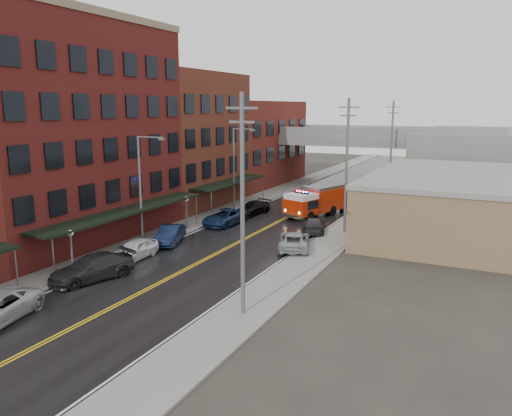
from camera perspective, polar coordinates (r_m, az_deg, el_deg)
The scene contains 30 objects.
road at distance 43.85m, azimuth -0.87°, elevation -3.35°, with size 11.00×160.00×0.02m, color black.
sidewalk_left at distance 47.46m, azimuth -8.78°, elevation -2.25°, with size 3.00×160.00×0.15m, color slate.
sidewalk_right at distance 41.19m, azimuth 8.27°, elevation -4.37°, with size 3.00×160.00×0.15m, color slate.
curb_left at distance 46.57m, azimuth -7.10°, elevation -2.47°, with size 0.30×160.00×0.15m, color gray.
curb_right at distance 41.69m, azimuth 6.10°, elevation -4.12°, with size 0.30×160.00×0.15m, color gray.
brick_building_b at distance 44.76m, azimuth -20.72°, elevation 7.88°, with size 9.00×20.00×18.00m, color #5B1A18.
brick_building_c at distance 58.30m, azimuth -8.03°, elevation 7.71°, with size 9.00×15.00×15.00m, color brown.
brick_building_far at distance 73.56m, azimuth -0.36°, elevation 7.42°, with size 9.00×20.00×12.00m, color maroon.
tan_building at distance 48.75m, azimuth 21.78°, elevation 0.33°, with size 14.00×22.00×5.00m, color #816345.
right_far_block at distance 78.21m, azimuth 25.02°, elevation 5.12°, with size 18.00×30.00×8.00m, color slate.
awning_1 at distance 41.53m, azimuth -14.59°, elevation -0.35°, with size 2.60×18.00×3.09m.
awning_2 at distance 55.78m, azimuth -2.92°, elevation 2.97°, with size 2.60×13.00×3.09m.
globe_lamp_1 at distance 36.01m, azimuth -20.39°, elevation -3.62°, with size 0.44×0.44×3.12m.
globe_lamp_2 at distance 46.49m, azimuth -7.95°, elevation 0.30°, with size 0.44×0.44×3.12m.
street_lamp_1 at distance 41.32m, azimuth -12.85°, elevation 2.77°, with size 2.64×0.22×9.00m.
street_lamp_2 at distance 54.61m, azimuth -2.33°, elevation 5.12°, with size 2.64×0.22×9.00m.
utility_pole_0 at distance 26.22m, azimuth -1.56°, elevation 0.60°, with size 1.80×0.24×12.00m.
utility_pole_1 at distance 44.74m, azimuth 10.33°, elevation 4.97°, with size 1.80×0.24×12.00m.
utility_pole_2 at distance 64.16m, azimuth 15.19°, elevation 6.69°, with size 1.80×0.24×12.00m.
overpass at distance 72.60m, azimuth 10.61°, elevation 7.16°, with size 40.00×10.00×7.50m.
fire_truck at distance 52.72m, azimuth 7.17°, elevation 0.97°, with size 5.48×8.96×3.12m.
parked_car_left_3 at distance 34.83m, azimuth -18.25°, elevation -6.52°, with size 2.32×5.70×1.66m, color #232426.
parked_car_left_4 at distance 38.62m, azimuth -13.68°, elevation -4.63°, with size 1.75×4.36×1.48m, color white.
parked_car_left_5 at distance 42.33m, azimuth -9.79°, elevation -3.03°, with size 1.59×4.57×1.51m, color #0E1934.
parked_car_left_6 at distance 48.34m, azimuth -3.62°, elevation -1.06°, with size 2.49×5.41×1.50m, color #132547.
parked_car_left_7 at distance 52.95m, azimuth -0.34°, elevation -0.00°, with size 1.93×4.74×1.37m, color black.
parked_car_right_0 at distance 40.11m, azimuth 4.37°, elevation -3.75°, with size 2.41×5.22×1.45m, color #93969A.
parked_car_right_1 at distance 45.72m, azimuth 6.65°, elevation -1.94°, with size 1.93×4.74×1.37m, color #29292B.
parked_car_right_2 at distance 56.63m, azimuth 10.75°, elevation 0.58°, with size 1.69×4.20×1.43m, color #B3B3B3.
parked_car_right_3 at distance 62.56m, azimuth 12.46°, elevation 1.64°, with size 1.73×4.96×1.63m, color black.
Camera 1 is at (19.04, -7.86, 11.28)m, focal length 35.00 mm.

